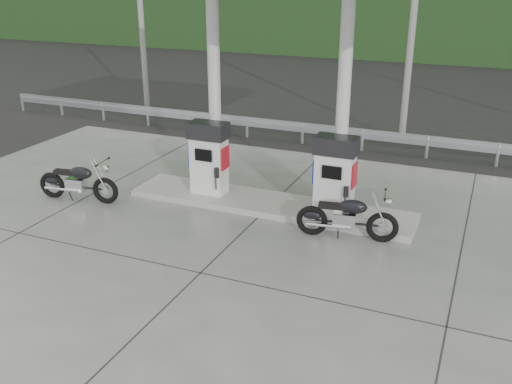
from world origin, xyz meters
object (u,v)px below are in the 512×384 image
at_px(gas_pump_right, 335,175).
at_px(motorcycle_right, 347,217).
at_px(gas_pump_left, 209,158).
at_px(motorcycle_left, 78,182).

xyz_separation_m(gas_pump_right, motorcycle_right, (0.56, -0.93, -0.57)).
relative_size(gas_pump_left, gas_pump_right, 1.00).
distance_m(gas_pump_left, motorcycle_right, 3.91).
bearing_deg(gas_pump_right, motorcycle_left, -166.82).
relative_size(gas_pump_left, motorcycle_left, 0.89).
bearing_deg(motorcycle_right, gas_pump_right, 111.73).
height_order(motorcycle_left, motorcycle_right, motorcycle_right).
relative_size(gas_pump_right, motorcycle_left, 0.89).
relative_size(gas_pump_right, motorcycle_right, 0.89).
bearing_deg(gas_pump_left, motorcycle_left, -153.85).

